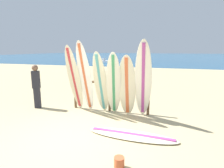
{
  "coord_description": "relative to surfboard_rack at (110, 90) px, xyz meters",
  "views": [
    {
      "loc": [
        2.06,
        -3.61,
        2.18
      ],
      "look_at": [
        0.28,
        2.5,
        0.93
      ],
      "focal_mm": 28.41,
      "sensor_mm": 36.0,
      "label": 1
    }
  ],
  "objects": [
    {
      "name": "surfboard_leaning_center",
      "position": [
        0.27,
        -0.45,
        0.3
      ],
      "size": [
        0.62,
        0.88,
        2.12
      ],
      "color": "silver",
      "rests_on": "ground"
    },
    {
      "name": "ground_plane",
      "position": [
        -0.28,
        -2.2,
        -0.76
      ],
      "size": [
        120.0,
        120.0,
        0.0
      ],
      "primitive_type": "plane",
      "color": "tan"
    },
    {
      "name": "surfboard_leaning_center_right",
      "position": [
        0.69,
        -0.36,
        0.25
      ],
      "size": [
        0.57,
        0.52,
        2.03
      ],
      "color": "beige",
      "rests_on": "ground"
    },
    {
      "name": "surfboard_lying_on_sand",
      "position": [
        1.1,
        -1.66,
        -0.73
      ],
      "size": [
        2.33,
        0.67,
        0.08
      ],
      "color": "beige",
      "rests_on": "ground"
    },
    {
      "name": "surfboard_leaning_center_left",
      "position": [
        -0.21,
        -0.32,
        0.3
      ],
      "size": [
        0.54,
        0.74,
        2.13
      ],
      "color": "beige",
      "rests_on": "ground"
    },
    {
      "name": "sand_bucket",
      "position": [
        1.08,
        -2.94,
        -0.65
      ],
      "size": [
        0.2,
        0.2,
        0.22
      ],
      "primitive_type": "cylinder",
      "color": "#CC5933",
      "rests_on": "ground"
    },
    {
      "name": "surfboard_leaning_far_left",
      "position": [
        -1.19,
        -0.32,
        0.4
      ],
      "size": [
        0.54,
        0.79,
        2.34
      ],
      "color": "beige",
      "rests_on": "ground"
    },
    {
      "name": "surfboard_leaning_right",
      "position": [
        1.2,
        -0.4,
        0.48
      ],
      "size": [
        0.56,
        0.87,
        2.48
      ],
      "color": "white",
      "rests_on": "ground"
    },
    {
      "name": "small_boat_offshore",
      "position": [
        -8.14,
        22.22,
        -0.51
      ],
      "size": [
        2.68,
        1.46,
        0.71
      ],
      "color": "silver",
      "rests_on": "ocean_water"
    },
    {
      "name": "surfboard_leaning_left",
      "position": [
        -0.77,
        -0.34,
        0.48
      ],
      "size": [
        0.56,
        0.79,
        2.48
      ],
      "color": "white",
      "rests_on": "ground"
    },
    {
      "name": "beachgoer_standing",
      "position": [
        -2.72,
        -0.41,
        0.13
      ],
      "size": [
        0.3,
        0.24,
        1.63
      ],
      "color": "#26262D",
      "rests_on": "ground"
    },
    {
      "name": "surfboard_rack",
      "position": [
        0.0,
        0.0,
        0.0
      ],
      "size": [
        2.81,
        0.09,
        1.19
      ],
      "color": "brown",
      "rests_on": "ground"
    },
    {
      "name": "ocean_water",
      "position": [
        -0.28,
        55.8,
        -0.76
      ],
      "size": [
        120.0,
        80.0,
        0.01
      ],
      "primitive_type": "cube",
      "color": "#1E5984",
      "rests_on": "ground"
    }
  ]
}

